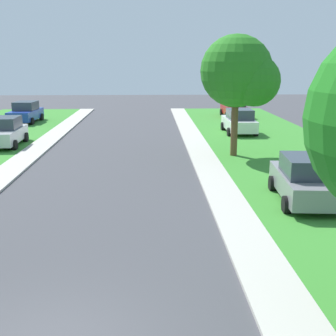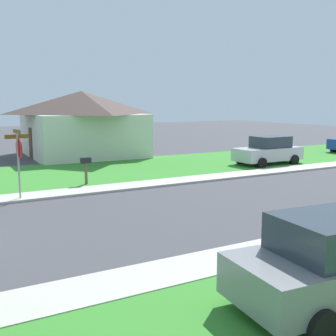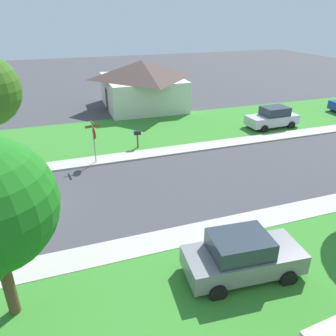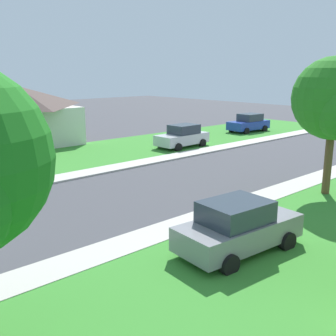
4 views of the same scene
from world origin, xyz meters
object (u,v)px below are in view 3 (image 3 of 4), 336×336
mailbox (137,135)px  stop_sign_far_corner (94,136)px  car_silver_across_road (273,118)px  house_left_setback (142,83)px  car_grey_driveway_right (242,256)px

mailbox → stop_sign_far_corner: bearing=-63.3°
car_silver_across_road → house_left_setback: (-10.08, -8.42, 1.50)m
house_left_setback → car_grey_driveway_right: bearing=-7.0°
mailbox → house_left_setback: bearing=162.8°
stop_sign_far_corner → car_silver_across_road: bearing=99.3°
car_grey_driveway_right → mailbox: car_grey_driveway_right is taller
stop_sign_far_corner → car_silver_across_road: (-2.44, 14.97, -1.01)m
car_grey_driveway_right → house_left_setback: house_left_setback is taller
car_grey_driveway_right → stop_sign_far_corner: bearing=-163.3°
car_silver_across_road → house_left_setback: house_left_setback is taller
stop_sign_far_corner → house_left_setback: (-12.52, 6.56, 0.49)m
house_left_setback → mailbox: (10.93, -3.39, -1.37)m
stop_sign_far_corner → car_silver_across_road: stop_sign_far_corner is taller
house_left_setback → mailbox: bearing=-17.2°
car_grey_driveway_right → mailbox: size_ratio=3.39×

